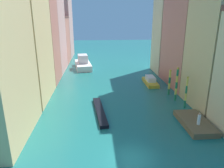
{
  "coord_description": "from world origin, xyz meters",
  "views": [
    {
      "loc": [
        -3.05,
        -16.33,
        12.58
      ],
      "look_at": [
        -0.4,
        18.08,
        1.5
      ],
      "focal_mm": 34.1,
      "sensor_mm": 36.0,
      "label": 1
    }
  ],
  "objects_px": {
    "mooring_pole_1": "(177,84)",
    "gondola_black": "(100,111)",
    "person_on_dock": "(199,119)",
    "mooring_pole_2": "(169,82)",
    "waterfront_dock": "(195,123)",
    "motorboat_0": "(150,81)",
    "mooring_pole_0": "(186,92)",
    "vaporetto_white": "(83,64)"
  },
  "relations": [
    {
      "from": "mooring_pole_1",
      "to": "gondola_black",
      "type": "xyz_separation_m",
      "value": [
        -11.8,
        -3.56,
        -2.49
      ]
    },
    {
      "from": "person_on_dock",
      "to": "mooring_pole_2",
      "type": "bearing_deg",
      "value": 87.9
    },
    {
      "from": "waterfront_dock",
      "to": "mooring_pole_2",
      "type": "distance_m",
      "value": 10.71
    },
    {
      "from": "gondola_black",
      "to": "motorboat_0",
      "type": "relative_size",
      "value": 1.54
    },
    {
      "from": "mooring_pole_0",
      "to": "mooring_pole_2",
      "type": "relative_size",
      "value": 1.08
    },
    {
      "from": "vaporetto_white",
      "to": "gondola_black",
      "type": "height_order",
      "value": "vaporetto_white"
    },
    {
      "from": "person_on_dock",
      "to": "vaporetto_white",
      "type": "bearing_deg",
      "value": 115.04
    },
    {
      "from": "waterfront_dock",
      "to": "mooring_pole_0",
      "type": "xyz_separation_m",
      "value": [
        0.85,
        5.09,
        2.05
      ]
    },
    {
      "from": "person_on_dock",
      "to": "mooring_pole_1",
      "type": "bearing_deg",
      "value": 86.28
    },
    {
      "from": "mooring_pole_0",
      "to": "waterfront_dock",
      "type": "bearing_deg",
      "value": -99.47
    },
    {
      "from": "mooring_pole_0",
      "to": "vaporetto_white",
      "type": "xyz_separation_m",
      "value": [
        -15.8,
        25.7,
        -1.25
      ]
    },
    {
      "from": "waterfront_dock",
      "to": "motorboat_0",
      "type": "distance_m",
      "value": 16.52
    },
    {
      "from": "person_on_dock",
      "to": "gondola_black",
      "type": "height_order",
      "value": "person_on_dock"
    },
    {
      "from": "vaporetto_white",
      "to": "motorboat_0",
      "type": "height_order",
      "value": "vaporetto_white"
    },
    {
      "from": "mooring_pole_1",
      "to": "person_on_dock",
      "type": "bearing_deg",
      "value": -93.72
    },
    {
      "from": "mooring_pole_0",
      "to": "motorboat_0",
      "type": "distance_m",
      "value": 11.71
    },
    {
      "from": "person_on_dock",
      "to": "mooring_pole_0",
      "type": "height_order",
      "value": "mooring_pole_0"
    },
    {
      "from": "person_on_dock",
      "to": "gondola_black",
      "type": "distance_m",
      "value": 12.48
    },
    {
      "from": "waterfront_dock",
      "to": "mooring_pole_2",
      "type": "height_order",
      "value": "mooring_pole_2"
    },
    {
      "from": "person_on_dock",
      "to": "gondola_black",
      "type": "xyz_separation_m",
      "value": [
        -11.22,
        5.36,
        -1.11
      ]
    },
    {
      "from": "person_on_dock",
      "to": "mooring_pole_2",
      "type": "xyz_separation_m",
      "value": [
        0.42,
        11.55,
        0.88
      ]
    },
    {
      "from": "mooring_pole_1",
      "to": "mooring_pole_2",
      "type": "bearing_deg",
      "value": 93.37
    },
    {
      "from": "vaporetto_white",
      "to": "waterfront_dock",
      "type": "bearing_deg",
      "value": -64.1
    },
    {
      "from": "mooring_pole_2",
      "to": "waterfront_dock",
      "type": "bearing_deg",
      "value": -91.81
    },
    {
      "from": "waterfront_dock",
      "to": "gondola_black",
      "type": "relative_size",
      "value": 0.69
    },
    {
      "from": "mooring_pole_2",
      "to": "vaporetto_white",
      "type": "relative_size",
      "value": 0.45
    },
    {
      "from": "mooring_pole_2",
      "to": "mooring_pole_1",
      "type": "bearing_deg",
      "value": -86.63
    },
    {
      "from": "mooring_pole_0",
      "to": "gondola_black",
      "type": "distance_m",
      "value": 12.37
    },
    {
      "from": "mooring_pole_2",
      "to": "vaporetto_white",
      "type": "xyz_separation_m",
      "value": [
        -15.28,
        20.24,
        -1.08
      ]
    },
    {
      "from": "waterfront_dock",
      "to": "person_on_dock",
      "type": "relative_size",
      "value": 4.27
    },
    {
      "from": "waterfront_dock",
      "to": "mooring_pole_1",
      "type": "relative_size",
      "value": 1.17
    },
    {
      "from": "mooring_pole_0",
      "to": "mooring_pole_1",
      "type": "distance_m",
      "value": 2.86
    },
    {
      "from": "mooring_pole_0",
      "to": "mooring_pole_2",
      "type": "distance_m",
      "value": 5.48
    },
    {
      "from": "person_on_dock",
      "to": "mooring_pole_2",
      "type": "relative_size",
      "value": 0.34
    },
    {
      "from": "mooring_pole_0",
      "to": "mooring_pole_1",
      "type": "height_order",
      "value": "mooring_pole_1"
    },
    {
      "from": "mooring_pole_1",
      "to": "mooring_pole_0",
      "type": "bearing_deg",
      "value": -82.71
    },
    {
      "from": "mooring_pole_1",
      "to": "gondola_black",
      "type": "height_order",
      "value": "mooring_pole_1"
    },
    {
      "from": "waterfront_dock",
      "to": "mooring_pole_0",
      "type": "distance_m",
      "value": 5.55
    },
    {
      "from": "waterfront_dock",
      "to": "vaporetto_white",
      "type": "relative_size",
      "value": 0.64
    },
    {
      "from": "waterfront_dock",
      "to": "person_on_dock",
      "type": "height_order",
      "value": "person_on_dock"
    },
    {
      "from": "mooring_pole_1",
      "to": "mooring_pole_2",
      "type": "xyz_separation_m",
      "value": [
        -0.16,
        2.64,
        -0.5
      ]
    },
    {
      "from": "mooring_pole_1",
      "to": "motorboat_0",
      "type": "relative_size",
      "value": 0.91
    }
  ]
}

